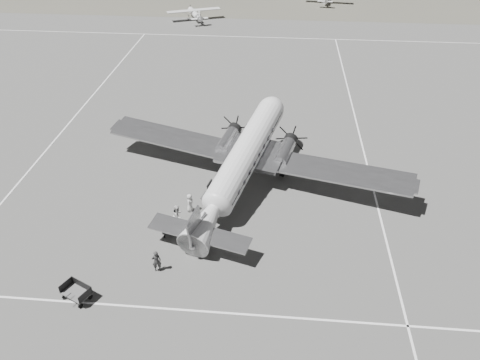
# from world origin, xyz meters

# --- Properties ---
(ground) EXTENTS (260.00, 260.00, 0.00)m
(ground) POSITION_xyz_m (0.00, 0.00, 0.00)
(ground) COLOR #626260
(ground) RESTS_ON ground
(taxi_line_near) EXTENTS (60.00, 0.15, 0.01)m
(taxi_line_near) POSITION_xyz_m (0.00, -14.00, 0.01)
(taxi_line_near) COLOR white
(taxi_line_near) RESTS_ON ground
(taxi_line_right) EXTENTS (0.15, 80.00, 0.01)m
(taxi_line_right) POSITION_xyz_m (12.00, 0.00, 0.01)
(taxi_line_right) COLOR white
(taxi_line_right) RESTS_ON ground
(taxi_line_left) EXTENTS (0.15, 60.00, 0.01)m
(taxi_line_left) POSITION_xyz_m (-18.00, 10.00, 0.01)
(taxi_line_left) COLOR white
(taxi_line_left) RESTS_ON ground
(taxi_line_horizon) EXTENTS (90.00, 0.15, 0.01)m
(taxi_line_horizon) POSITION_xyz_m (0.00, 40.00, 0.01)
(taxi_line_horizon) COLOR white
(taxi_line_horizon) RESTS_ON ground
(dc3_airliner) EXTENTS (31.39, 25.84, 5.16)m
(dc3_airliner) POSITION_xyz_m (1.07, -0.87, 2.58)
(dc3_airliner) COLOR #B3B4B6
(dc3_airliner) RESTS_ON ground
(light_plane_left) EXTENTS (11.53, 10.63, 1.93)m
(light_plane_left) POSITION_xyz_m (-11.33, 48.34, 0.96)
(light_plane_left) COLOR silver
(light_plane_left) RESTS_ON ground
(baggage_cart_near) EXTENTS (1.71, 1.40, 0.84)m
(baggage_cart_near) POSITION_xyz_m (-3.57, -7.07, 0.42)
(baggage_cart_near) COLOR #595959
(baggage_cart_near) RESTS_ON ground
(baggage_cart_far) EXTENTS (2.23, 1.97, 1.04)m
(baggage_cart_far) POSITION_xyz_m (-8.17, -13.69, 0.52)
(baggage_cart_far) COLOR #595959
(baggage_cart_far) RESTS_ON ground
(ground_crew) EXTENTS (0.70, 0.57, 1.66)m
(ground_crew) POSITION_xyz_m (-3.76, -10.82, 0.83)
(ground_crew) COLOR #2D2D2D
(ground_crew) RESTS_ON ground
(ramp_agent) EXTENTS (0.95, 1.08, 1.84)m
(ramp_agent) POSITION_xyz_m (-3.28, -6.08, 0.92)
(ramp_agent) COLOR silver
(ramp_agent) RESTS_ON ground
(passenger) EXTENTS (0.57, 0.80, 1.54)m
(passenger) POSITION_xyz_m (-2.72, -4.24, 0.77)
(passenger) COLOR beige
(passenger) RESTS_ON ground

